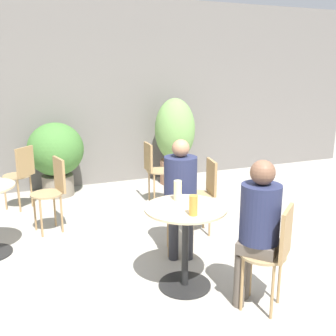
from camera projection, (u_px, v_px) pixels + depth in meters
ground_plane at (202, 290)px, 3.47m from camera, size 20.00×20.00×0.00m
storefront_wall at (103, 93)px, 6.36m from camera, size 10.00×0.06×3.00m
cafe_table_near at (185, 231)px, 3.40m from camera, size 0.71×0.71×0.75m
bistro_chair_0 at (274, 248)px, 3.05m from camera, size 0.42×0.43×0.88m
bistro_chair_1 at (179, 201)px, 4.14m from camera, size 0.40×0.41×0.88m
bistro_chair_2 at (21, 171)px, 5.33m from camera, size 0.43×0.43×0.88m
bistro_chair_3 at (53, 187)px, 4.62m from camera, size 0.40×0.38×0.88m
bistro_chair_4 at (154, 166)px, 5.59m from camera, size 0.37×0.37×0.88m
bistro_chair_5 at (204, 189)px, 4.55m from camera, size 0.39×0.37×0.88m
seated_person_0 at (258, 221)px, 3.07m from camera, size 0.39×0.40×1.23m
seated_person_1 at (181, 187)px, 3.96m from camera, size 0.37×0.39×1.22m
beer_glass_0 at (178, 190)px, 3.50m from camera, size 0.07×0.07×0.18m
beer_glass_1 at (193, 205)px, 3.14m from camera, size 0.07×0.07×0.17m
potted_plant_0 at (56, 153)px, 5.90m from camera, size 0.83×0.83×1.12m
potted_plant_1 at (175, 137)px, 6.51m from camera, size 0.66×0.66×1.43m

